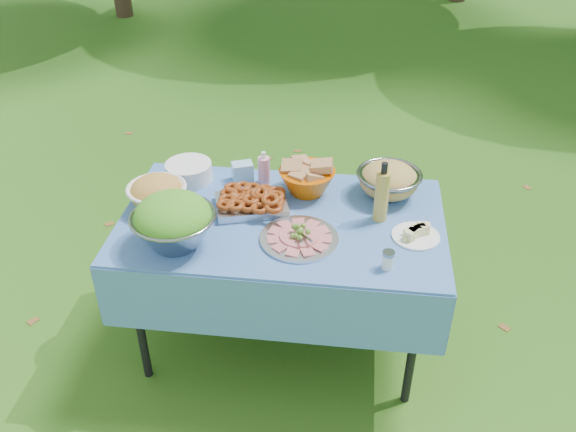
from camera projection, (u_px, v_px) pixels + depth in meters
The scene contains 14 objects.
ground at pixel (283, 338), 3.19m from camera, with size 80.00×80.00×0.00m, color #0A3409.
picnic_table at pixel (282, 283), 2.97m from camera, with size 1.46×0.86×0.76m, color #84B2FF.
salad_bowl at pixel (173, 221), 2.54m from camera, with size 0.36×0.36×0.23m, color gray, non-canonical shape.
pasta_bowl_white at pixel (157, 192), 2.80m from camera, with size 0.27×0.27×0.15m, color white, non-canonical shape.
plate_stack at pixel (189, 172), 3.01m from camera, with size 0.23×0.23×0.09m, color white.
wipes_box at pixel (243, 172), 3.02m from camera, with size 0.10×0.07×0.09m, color #97CCEA.
sanitizer_bottle at pixel (264, 167), 2.97m from camera, with size 0.06×0.06×0.17m, color pink.
bread_bowl at pixel (307, 175), 2.90m from camera, with size 0.27×0.27×0.18m, color #C55202, non-canonical shape.
pasta_bowl_steel at pixel (389, 180), 2.88m from camera, with size 0.30×0.30×0.16m, color gray, non-canonical shape.
fried_tray at pixel (251, 201), 2.81m from camera, with size 0.32×0.23×0.08m, color #BBBBC0.
charcuterie_platter at pixel (299, 232), 2.60m from camera, with size 0.34×0.34×0.08m, color silver.
oil_bottle at pixel (382, 192), 2.68m from camera, with size 0.06×0.06×0.29m, color gold.
cheese_plate at pixel (416, 232), 2.63m from camera, with size 0.21×0.21×0.06m, color white.
shaker at pixel (388, 260), 2.44m from camera, with size 0.05×0.05×0.08m, color white.
Camera 1 is at (0.30, -2.25, 2.32)m, focal length 38.00 mm.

